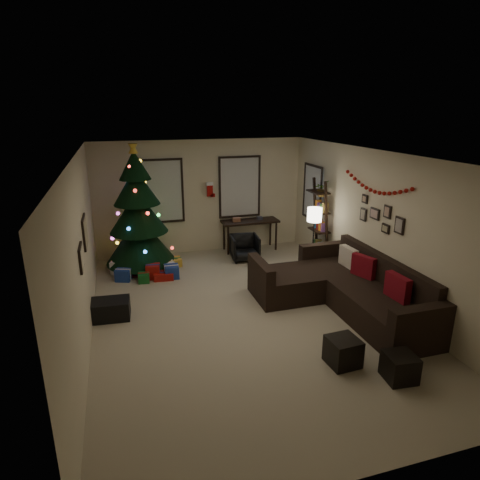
% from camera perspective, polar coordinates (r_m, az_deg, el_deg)
% --- Properties ---
extents(floor, '(7.00, 7.00, 0.00)m').
position_cam_1_polar(floor, '(7.26, 0.62, -10.14)').
color(floor, tan).
rests_on(floor, ground).
extents(ceiling, '(7.00, 7.00, 0.00)m').
position_cam_1_polar(ceiling, '(6.46, 0.70, 11.54)').
color(ceiling, white).
rests_on(ceiling, floor).
extents(wall_back, '(5.00, 0.00, 5.00)m').
position_cam_1_polar(wall_back, '(10.03, -5.35, 5.89)').
color(wall_back, beige).
rests_on(wall_back, floor).
extents(wall_front, '(5.00, 0.00, 5.00)m').
position_cam_1_polar(wall_front, '(3.85, 16.99, -15.34)').
color(wall_front, beige).
rests_on(wall_front, floor).
extents(wall_left, '(0.00, 7.00, 7.00)m').
position_cam_1_polar(wall_left, '(6.49, -20.95, -1.89)').
color(wall_left, beige).
rests_on(wall_left, floor).
extents(wall_right, '(0.00, 7.00, 7.00)m').
position_cam_1_polar(wall_right, '(7.83, 18.41, 1.65)').
color(wall_right, beige).
rests_on(wall_right, floor).
extents(window_back_left, '(1.05, 0.06, 1.50)m').
position_cam_1_polar(window_back_left, '(9.82, -10.82, 6.59)').
color(window_back_left, '#728CB2').
rests_on(window_back_left, wall_back).
extents(window_back_right, '(1.05, 0.06, 1.50)m').
position_cam_1_polar(window_back_right, '(10.19, -0.07, 7.30)').
color(window_back_right, '#728CB2').
rests_on(window_back_right, wall_back).
extents(window_right_wall, '(0.06, 0.90, 1.30)m').
position_cam_1_polar(window_right_wall, '(9.91, 10.00, 6.44)').
color(window_right_wall, '#728CB2').
rests_on(window_right_wall, wall_right).
extents(christmas_tree, '(1.51, 1.51, 2.80)m').
position_cam_1_polar(christmas_tree, '(9.17, -13.80, 3.10)').
color(christmas_tree, black).
rests_on(christmas_tree, floor).
extents(presents, '(1.50, 1.01, 0.30)m').
position_cam_1_polar(presents, '(9.01, -11.63, -4.01)').
color(presents, silver).
rests_on(presents, floor).
extents(sofa, '(2.18, 3.15, 0.94)m').
position_cam_1_polar(sofa, '(7.65, 14.13, -6.64)').
color(sofa, black).
rests_on(sofa, floor).
extents(pillow_red_a, '(0.16, 0.49, 0.48)m').
position_cam_1_polar(pillow_red_a, '(7.09, 20.80, -6.39)').
color(pillow_red_a, maroon).
rests_on(pillow_red_a, sofa).
extents(pillow_red_b, '(0.27, 0.48, 0.46)m').
position_cam_1_polar(pillow_red_b, '(7.81, 16.58, -3.71)').
color(pillow_red_b, maroon).
rests_on(pillow_red_b, sofa).
extents(pillow_cream, '(0.15, 0.47, 0.46)m').
position_cam_1_polar(pillow_cream, '(8.22, 14.64, -2.54)').
color(pillow_cream, beige).
rests_on(pillow_cream, sofa).
extents(ottoman_near, '(0.43, 0.43, 0.39)m').
position_cam_1_polar(ottoman_near, '(6.08, 13.96, -14.64)').
color(ottoman_near, black).
rests_on(ottoman_near, floor).
extents(ottoman_far, '(0.42, 0.42, 0.36)m').
position_cam_1_polar(ottoman_far, '(6.01, 21.09, -15.97)').
color(ottoman_far, black).
rests_on(ottoman_far, floor).
extents(desk, '(1.40, 0.50, 0.75)m').
position_cam_1_polar(desk, '(10.21, 1.39, 2.23)').
color(desk, black).
rests_on(desk, floor).
extents(desk_chair, '(0.63, 0.59, 0.59)m').
position_cam_1_polar(desk_chair, '(9.63, 0.65, -1.05)').
color(desk_chair, black).
rests_on(desk_chair, floor).
extents(bookshelf, '(0.30, 0.57, 1.94)m').
position_cam_1_polar(bookshelf, '(9.30, 10.93, 2.11)').
color(bookshelf, black).
rests_on(bookshelf, floor).
extents(potted_plant, '(0.52, 0.52, 0.44)m').
position_cam_1_polar(potted_plant, '(9.14, 11.16, 7.26)').
color(potted_plant, '#4C4C4C').
rests_on(potted_plant, bookshelf).
extents(floor_lamp, '(0.30, 0.30, 1.43)m').
position_cam_1_polar(floor_lamp, '(8.74, 10.18, 2.86)').
color(floor_lamp, black).
rests_on(floor_lamp, floor).
extents(art_map, '(0.04, 0.60, 0.50)m').
position_cam_1_polar(art_map, '(7.17, -20.55, 1.05)').
color(art_map, black).
rests_on(art_map, wall_left).
extents(art_abstract, '(0.04, 0.45, 0.35)m').
position_cam_1_polar(art_abstract, '(6.18, -20.98, -2.27)').
color(art_abstract, black).
rests_on(art_abstract, wall_left).
extents(gallery, '(0.03, 1.25, 0.54)m').
position_cam_1_polar(gallery, '(7.70, 18.76, 3.08)').
color(gallery, black).
rests_on(gallery, wall_right).
extents(garland, '(0.08, 1.90, 0.30)m').
position_cam_1_polar(garland, '(7.74, 18.13, 7.19)').
color(garland, '#A5140C').
rests_on(garland, wall_right).
extents(stocking_left, '(0.20, 0.05, 0.36)m').
position_cam_1_polar(stocking_left, '(10.02, -6.20, 6.26)').
color(stocking_left, '#990F0C').
rests_on(stocking_left, wall_back).
extents(stocking_right, '(0.20, 0.05, 0.36)m').
position_cam_1_polar(stocking_right, '(9.87, -4.12, 6.98)').
color(stocking_right, '#990F0C').
rests_on(stocking_right, wall_back).
extents(storage_bin, '(0.68, 0.49, 0.33)m').
position_cam_1_polar(storage_bin, '(7.40, -17.45, -9.08)').
color(storage_bin, black).
rests_on(storage_bin, floor).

